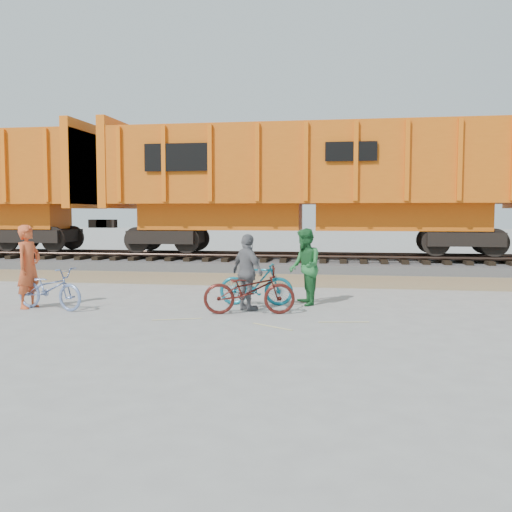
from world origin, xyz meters
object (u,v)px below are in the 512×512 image
Objects in this scene: person_solo at (29,267)px; hopper_car_center at (309,181)px; bicycle_blue at (50,288)px; bicycle_maroon at (249,290)px; bicycle_teal at (256,283)px; person_woman at (248,272)px; person_man at (305,267)px.

hopper_car_center is at bearing -22.56° from person_solo.
bicycle_blue is 4.04m from bicycle_maroon.
hopper_car_center is 8.26× the size of person_solo.
bicycle_teal is (-0.57, -8.00, -2.54)m from hopper_car_center.
person_woman reaches higher than bicycle_teal.
person_man is (5.52, 1.24, -0.04)m from person_solo.
person_woman is (-0.10, 0.40, 0.30)m from bicycle_maroon.
hopper_car_center reaches higher than bicycle_teal.
bicycle_teal reaches higher than bicycle_blue.
bicycle_teal is 0.91× the size of person_solo.
bicycle_maroon is at bearing 147.43° from person_woman.
person_solo is 1.05× the size of person_man.
person_man is at bearing -98.63° from person_woman.
person_woman is at bearing -67.35° from bicycle_blue.
person_solo is (-5.09, -9.04, -2.16)m from hopper_car_center.
person_solo is 1.11× the size of person_woman.
bicycle_teal is at bearing -58.77° from bicycle_blue.
person_solo is at bearing 48.56° from person_woman.
person_solo is at bearing 94.08° from bicycle_blue.
bicycle_blue is 1.05× the size of bicycle_teal.
bicycle_blue is at bearing 102.66° from bicycle_teal.
person_solo is (-0.50, 0.10, 0.42)m from bicycle_blue.
bicycle_maroon reaches higher than bicycle_blue.
bicycle_blue is 0.92× the size of bicycle_maroon.
hopper_car_center is 10.60m from person_solo.
bicycle_blue is at bearing 81.61° from bicycle_maroon.
bicycle_teal is 1.08m from person_man.
bicycle_blue is 4.17m from bicycle_teal.
bicycle_maroon is at bearing 178.34° from bicycle_teal.
bicycle_maroon is (-0.55, -9.04, -2.55)m from hopper_car_center.
hopper_car_center is 8.41m from bicycle_teal.
hopper_car_center is at bearing -7.29° from bicycle_teal.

